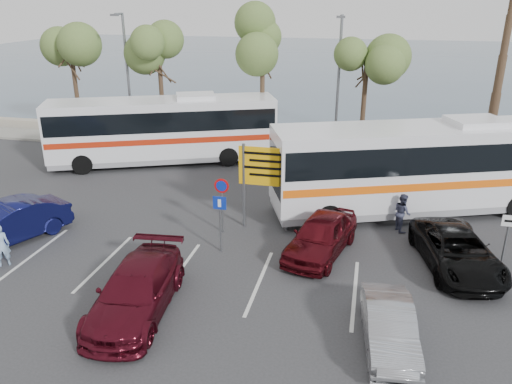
% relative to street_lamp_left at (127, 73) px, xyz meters
% --- Properties ---
extents(ground, '(120.00, 120.00, 0.00)m').
position_rel_street_lamp_left_xyz_m(ground, '(10.00, -13.52, -4.60)').
color(ground, '#2F2F31').
rests_on(ground, ground).
extents(kerb_strip, '(44.00, 2.40, 0.15)m').
position_rel_street_lamp_left_xyz_m(kerb_strip, '(10.00, 0.48, -4.52)').
color(kerb_strip, gray).
rests_on(kerb_strip, ground).
extents(seawall, '(48.00, 0.80, 0.60)m').
position_rel_street_lamp_left_xyz_m(seawall, '(10.00, 2.48, -4.30)').
color(seawall, gray).
rests_on(seawall, ground).
extents(sea, '(140.00, 140.00, 0.00)m').
position_rel_street_lamp_left_xyz_m(sea, '(10.00, 46.48, -4.59)').
color(sea, '#42586A').
rests_on(sea, ground).
extents(tree_far_left, '(3.20, 3.20, 7.60)m').
position_rel_street_lamp_left_xyz_m(tree_far_left, '(-4.00, 0.48, 1.73)').
color(tree_far_left, '#382619').
rests_on(tree_far_left, kerb_strip).
extents(tree_left, '(3.20, 3.20, 7.20)m').
position_rel_street_lamp_left_xyz_m(tree_left, '(2.00, 0.48, 1.41)').
color(tree_left, '#382619').
rests_on(tree_left, kerb_strip).
extents(tree_mid, '(3.20, 3.20, 8.00)m').
position_rel_street_lamp_left_xyz_m(tree_mid, '(8.50, 0.48, 2.06)').
color(tree_mid, '#382619').
rests_on(tree_mid, kerb_strip).
extents(tree_right, '(3.20, 3.20, 7.40)m').
position_rel_street_lamp_left_xyz_m(tree_right, '(14.50, 0.48, 1.57)').
color(tree_right, '#382619').
rests_on(tree_right, kerb_strip).
extents(street_lamp_left, '(0.45, 1.15, 8.01)m').
position_rel_street_lamp_left_xyz_m(street_lamp_left, '(0.00, 0.00, 0.00)').
color(street_lamp_left, slate).
rests_on(street_lamp_left, kerb_strip).
extents(street_lamp_right, '(0.45, 1.15, 8.01)m').
position_rel_street_lamp_left_xyz_m(street_lamp_right, '(13.00, 0.00, 0.00)').
color(street_lamp_right, slate).
rests_on(street_lamp_right, kerb_strip).
extents(direction_sign, '(2.20, 0.12, 3.60)m').
position_rel_street_lamp_left_xyz_m(direction_sign, '(11.00, -10.32, -2.17)').
color(direction_sign, slate).
rests_on(direction_sign, ground).
extents(sign_no_stop, '(0.60, 0.08, 2.35)m').
position_rel_street_lamp_left_xyz_m(sign_no_stop, '(9.40, -11.13, -3.02)').
color(sign_no_stop, slate).
rests_on(sign_no_stop, ground).
extents(sign_parking, '(0.50, 0.07, 2.25)m').
position_rel_street_lamp_left_xyz_m(sign_parking, '(9.80, -12.73, -3.13)').
color(sign_parking, slate).
rests_on(sign_parking, ground).
extents(sign_taxi, '(0.50, 0.07, 2.20)m').
position_rel_street_lamp_left_xyz_m(sign_taxi, '(19.80, -12.03, -3.18)').
color(sign_taxi, slate).
rests_on(sign_taxi, ground).
extents(lane_markings, '(12.02, 4.20, 0.01)m').
position_rel_street_lamp_left_xyz_m(lane_markings, '(8.86, -14.52, -4.60)').
color(lane_markings, silver).
rests_on(lane_markings, ground).
extents(coach_bus_left, '(12.72, 7.43, 3.95)m').
position_rel_street_lamp_left_xyz_m(coach_bus_left, '(3.50, -3.02, -2.77)').
color(coach_bus_left, silver).
rests_on(coach_bus_left, ground).
extents(coach_bus_right, '(13.58, 7.56, 4.20)m').
position_rel_street_lamp_left_xyz_m(coach_bus_right, '(17.50, -7.02, -2.65)').
color(coach_bus_right, silver).
rests_on(coach_bus_right, ground).
extents(car_blue, '(3.58, 5.01, 1.57)m').
position_rel_street_lamp_left_xyz_m(car_blue, '(1.44, -13.84, -3.81)').
color(car_blue, '#0D1041').
rests_on(car_blue, ground).
extents(car_maroon, '(2.52, 5.19, 1.46)m').
position_rel_street_lamp_left_xyz_m(car_maroon, '(8.42, -17.02, -3.87)').
color(car_maroon, '#4C0C18').
rests_on(car_maroon, ground).
extents(car_red, '(2.81, 4.71, 1.50)m').
position_rel_street_lamp_left_xyz_m(car_red, '(13.50, -12.02, -3.85)').
color(car_red, '#4A0A11').
rests_on(car_red, ground).
extents(suv_black, '(3.25, 5.26, 1.36)m').
position_rel_street_lamp_left_xyz_m(suv_black, '(18.30, -12.02, -3.92)').
color(suv_black, black).
rests_on(suv_black, ground).
extents(car_silver_b, '(1.68, 3.84, 1.23)m').
position_rel_street_lamp_left_xyz_m(car_silver_b, '(15.90, -16.95, -3.99)').
color(car_silver_b, gray).
rests_on(car_silver_b, ground).
extents(pedestrian_near, '(0.70, 0.67, 1.62)m').
position_rel_street_lamp_left_xyz_m(pedestrian_near, '(2.50, -15.52, -3.79)').
color(pedestrian_near, '#8BABCB').
rests_on(pedestrian_near, ground).
extents(pedestrian_far, '(0.85, 0.95, 1.61)m').
position_rel_street_lamp_left_xyz_m(pedestrian_far, '(16.53, -9.28, -3.79)').
color(pedestrian_far, '#363A52').
rests_on(pedestrian_far, ground).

